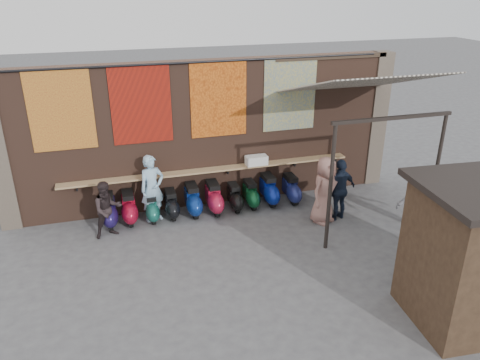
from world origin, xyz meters
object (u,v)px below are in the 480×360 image
at_px(scooter_stool_8, 269,190).
at_px(shopper_grey, 416,196).
at_px(shelf_box, 256,160).
at_px(scooter_stool_3, 171,204).
at_px(scooter_stool_9, 291,189).
at_px(shopper_navy, 340,190).
at_px(scooter_stool_6, 235,197).
at_px(diner_right, 108,210).
at_px(scooter_stool_2, 152,208).
at_px(scooter_stool_0, 109,211).
at_px(shopper_tan, 324,190).
at_px(scooter_stool_4, 193,200).
at_px(diner_left, 152,188).
at_px(scooter_stool_5, 214,198).
at_px(scooter_stool_1, 129,208).
at_px(scooter_stool_7, 251,194).

height_order(scooter_stool_8, shopper_grey, shopper_grey).
distance_m(shelf_box, scooter_stool_3, 2.64).
distance_m(shelf_box, scooter_stool_8, 0.93).
xyz_separation_m(scooter_stool_9, shopper_navy, (0.82, -1.30, 0.45)).
bearing_deg(scooter_stool_8, scooter_stool_6, -174.94).
bearing_deg(scooter_stool_9, shopper_navy, -57.92).
bearing_deg(shopper_grey, diner_right, -12.87).
bearing_deg(scooter_stool_2, scooter_stool_0, 178.97).
bearing_deg(shopper_tan, scooter_stool_0, 138.06).
distance_m(scooter_stool_4, shopper_navy, 3.91).
bearing_deg(scooter_stool_4, shelf_box, 9.19).
distance_m(scooter_stool_0, diner_left, 1.24).
height_order(scooter_stool_0, scooter_stool_5, scooter_stool_5).
bearing_deg(shopper_navy, scooter_stool_2, -30.99).
xyz_separation_m(scooter_stool_0, scooter_stool_9, (5.03, -0.02, -0.03)).
bearing_deg(diner_right, diner_left, 10.02).
bearing_deg(scooter_stool_9, scooter_stool_6, -179.37).
height_order(scooter_stool_1, scooter_stool_2, scooter_stool_1).
bearing_deg(scooter_stool_0, scooter_stool_8, 0.75).
bearing_deg(scooter_stool_9, scooter_stool_1, 179.29).
bearing_deg(shopper_grey, scooter_stool_5, -25.01).
height_order(scooter_stool_9, shopper_navy, shopper_navy).
bearing_deg(scooter_stool_8, shopper_grey, -34.94).
distance_m(scooter_stool_0, scooter_stool_8, 4.38).
bearing_deg(scooter_stool_2, scooter_stool_7, 0.76).
bearing_deg(scooter_stool_2, scooter_stool_8, 1.34).
xyz_separation_m(shelf_box, scooter_stool_3, (-2.47, -0.29, -0.89)).
relative_size(scooter_stool_5, shopper_tan, 0.49).
bearing_deg(scooter_stool_7, shelf_box, 49.07).
distance_m(scooter_stool_3, shopper_grey, 6.36).
bearing_deg(scooter_stool_5, scooter_stool_8, 2.58).
distance_m(scooter_stool_0, shopper_tan, 5.57).
height_order(scooter_stool_3, diner_left, diner_left).
bearing_deg(diner_left, shopper_tan, -35.53).
height_order(scooter_stool_0, scooter_stool_9, scooter_stool_0).
xyz_separation_m(scooter_stool_7, diner_left, (-2.69, -0.01, 0.53)).
bearing_deg(scooter_stool_7, shopper_grey, -30.27).
height_order(scooter_stool_7, shopper_navy, shopper_navy).
relative_size(scooter_stool_4, diner_left, 0.49).
relative_size(scooter_stool_5, diner_left, 0.49).
height_order(scooter_stool_1, diner_left, diner_left).
bearing_deg(shopper_navy, scooter_stool_8, -58.97).
bearing_deg(scooter_stool_9, scooter_stool_2, -179.94).
bearing_deg(scooter_stool_8, scooter_stool_3, -179.24).
relative_size(shelf_box, diner_right, 0.41).
bearing_deg(scooter_stool_7, scooter_stool_9, -1.56).
height_order(scooter_stool_1, scooter_stool_7, scooter_stool_1).
bearing_deg(scooter_stool_5, diner_left, 179.17).
bearing_deg(shelf_box, shopper_navy, -42.63).
bearing_deg(scooter_stool_0, diner_right, -92.58).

